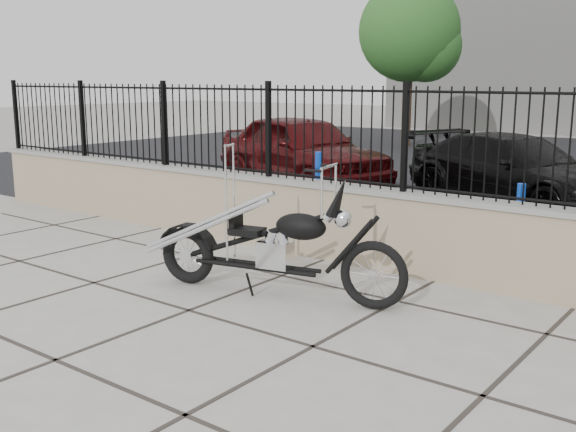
% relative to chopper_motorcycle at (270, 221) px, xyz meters
% --- Properties ---
extents(ground_plane, '(90.00, 90.00, 0.00)m').
position_rel_chopper_motorcycle_xyz_m(ground_plane, '(-0.33, -0.88, -0.80)').
color(ground_plane, '#99968E').
rests_on(ground_plane, ground).
extents(parking_lot, '(30.00, 30.00, 0.00)m').
position_rel_chopper_motorcycle_xyz_m(parking_lot, '(-0.33, 11.62, -0.80)').
color(parking_lot, black).
rests_on(parking_lot, ground).
extents(retaining_wall, '(14.00, 0.36, 0.96)m').
position_rel_chopper_motorcycle_xyz_m(retaining_wall, '(-0.33, 1.62, -0.32)').
color(retaining_wall, gray).
rests_on(retaining_wall, ground_plane).
extents(iron_fence, '(14.00, 0.08, 1.20)m').
position_rel_chopper_motorcycle_xyz_m(iron_fence, '(-0.33, 1.62, 0.76)').
color(iron_fence, black).
rests_on(iron_fence, retaining_wall).
extents(chopper_motorcycle, '(2.71, 1.07, 1.60)m').
position_rel_chopper_motorcycle_xyz_m(chopper_motorcycle, '(0.00, 0.00, 0.00)').
color(chopper_motorcycle, black).
rests_on(chopper_motorcycle, ground_plane).
extents(car_red, '(4.81, 3.13, 1.52)m').
position_rel_chopper_motorcycle_xyz_m(car_red, '(-4.03, 6.05, -0.04)').
color(car_red, '#3F090A').
rests_on(car_red, parking_lot).
extents(car_black, '(4.70, 3.34, 1.27)m').
position_rel_chopper_motorcycle_xyz_m(car_black, '(0.26, 6.60, -0.17)').
color(car_black, black).
rests_on(car_black, parking_lot).
extents(bollard_a, '(0.15, 0.15, 1.00)m').
position_rel_chopper_motorcycle_xyz_m(bollard_a, '(-2.34, 4.24, -0.30)').
color(bollard_a, blue).
rests_on(bollard_a, ground_plane).
extents(bollard_b, '(0.14, 0.14, 0.91)m').
position_rel_chopper_motorcycle_xyz_m(bollard_b, '(1.46, 3.37, -0.35)').
color(bollard_b, '#0B14AD').
rests_on(bollard_b, ground_plane).
extents(tree_left, '(3.29, 3.29, 5.56)m').
position_rel_chopper_motorcycle_xyz_m(tree_left, '(-6.35, 15.13, 3.09)').
color(tree_left, '#382619').
rests_on(tree_left, ground_plane).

